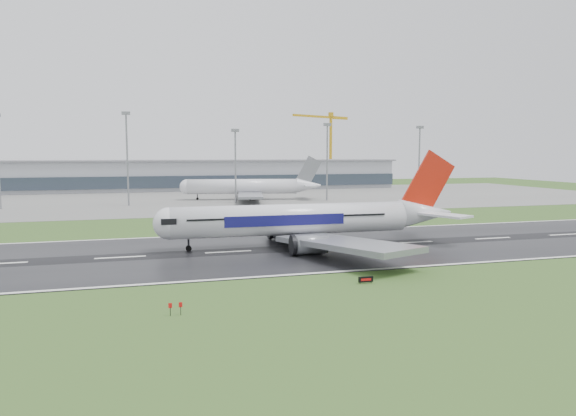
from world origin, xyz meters
name	(u,v)px	position (x,y,z in m)	size (l,w,h in m)	color
ground	(228,252)	(0.00, 0.00, 0.00)	(520.00, 520.00, 0.00)	#2D4E1C
runway	(228,252)	(0.00, 0.00, 0.05)	(400.00, 45.00, 0.10)	black
apron	(181,199)	(0.00, 125.00, 0.04)	(400.00, 130.00, 0.08)	slate
terminal	(172,175)	(0.00, 185.00, 7.50)	(240.00, 36.00, 15.00)	#92949C
main_airliner	(313,200)	(17.99, 2.31, 9.54)	(63.92, 60.88, 18.87)	silver
parked_airliner	(248,179)	(26.97, 113.21, 8.81)	(59.58, 55.48, 17.46)	silver
tower_crane	(331,149)	(95.50, 200.00, 21.94)	(44.41, 2.42, 43.87)	#C49114
runway_sign	(366,280)	(15.54, -29.73, 0.52)	(2.30, 0.26, 1.04)	black
floodmast_2	(127,161)	(-20.53, 100.00, 16.50)	(0.64, 0.64, 33.00)	gray
floodmast_3	(236,168)	(19.27, 100.00, 13.66)	(0.64, 0.64, 27.33)	gray
floodmast_4	(327,164)	(56.74, 100.00, 15.05)	(0.64, 0.64, 30.10)	gray
floodmast_5	(419,164)	(98.41, 100.00, 14.80)	(0.64, 0.64, 29.60)	gray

